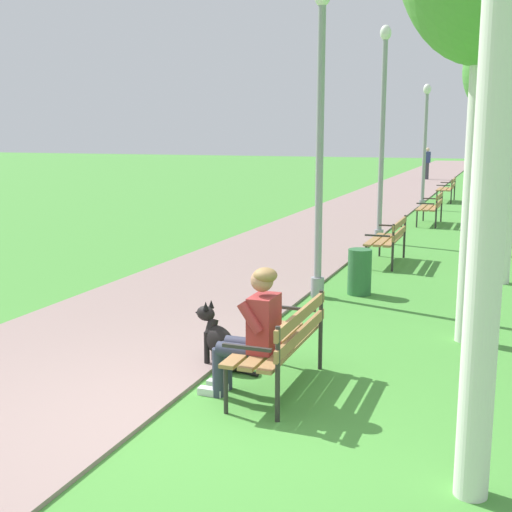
{
  "coord_description": "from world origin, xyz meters",
  "views": [
    {
      "loc": [
        2.45,
        -4.83,
        2.45
      ],
      "look_at": [
        -0.49,
        2.96,
        0.9
      ],
      "focal_mm": 46.92,
      "sensor_mm": 36.0,
      "label": 1
    }
  ],
  "objects_px": {
    "lamp_post_mid": "(382,133)",
    "lamp_post_far": "(425,145)",
    "birch_tree_fifth": "(502,72)",
    "litter_bin": "(360,272)",
    "lamp_post_near": "(320,141)",
    "dog_black": "(223,345)",
    "park_bench_far": "(432,206)",
    "park_bench_near": "(283,339)",
    "person_seated_on_near_bench": "(253,327)",
    "park_bench_furthest": "(448,187)",
    "park_bench_mid": "(389,237)",
    "pedestrian_distant": "(427,164)",
    "birch_tree_fourth": "(508,15)"
  },
  "relations": [
    {
      "from": "lamp_post_mid",
      "to": "lamp_post_far",
      "type": "height_order",
      "value": "lamp_post_mid"
    },
    {
      "from": "birch_tree_fifth",
      "to": "litter_bin",
      "type": "xyz_separation_m",
      "value": [
        -1.71,
        -8.4,
        -3.57
      ]
    },
    {
      "from": "lamp_post_near",
      "to": "birch_tree_fifth",
      "type": "bearing_deg",
      "value": 75.57
    },
    {
      "from": "dog_black",
      "to": "lamp_post_far",
      "type": "height_order",
      "value": "lamp_post_far"
    },
    {
      "from": "park_bench_far",
      "to": "birch_tree_fifth",
      "type": "distance_m",
      "value": 3.74
    },
    {
      "from": "park_bench_near",
      "to": "dog_black",
      "type": "bearing_deg",
      "value": 155.63
    },
    {
      "from": "dog_black",
      "to": "birch_tree_fifth",
      "type": "distance_m",
      "value": 12.9
    },
    {
      "from": "lamp_post_near",
      "to": "litter_bin",
      "type": "distance_m",
      "value": 2.08
    },
    {
      "from": "dog_black",
      "to": "lamp_post_mid",
      "type": "height_order",
      "value": "lamp_post_mid"
    },
    {
      "from": "lamp_post_far",
      "to": "birch_tree_fifth",
      "type": "relative_size",
      "value": 0.76
    },
    {
      "from": "person_seated_on_near_bench",
      "to": "lamp_post_near",
      "type": "relative_size",
      "value": 0.28
    },
    {
      "from": "park_bench_furthest",
      "to": "litter_bin",
      "type": "height_order",
      "value": "park_bench_furthest"
    },
    {
      "from": "park_bench_mid",
      "to": "park_bench_near",
      "type": "bearing_deg",
      "value": -88.95
    },
    {
      "from": "park_bench_near",
      "to": "park_bench_far",
      "type": "bearing_deg",
      "value": 89.87
    },
    {
      "from": "lamp_post_far",
      "to": "pedestrian_distant",
      "type": "relative_size",
      "value": 2.37
    },
    {
      "from": "park_bench_far",
      "to": "pedestrian_distant",
      "type": "height_order",
      "value": "pedestrian_distant"
    },
    {
      "from": "pedestrian_distant",
      "to": "park_bench_furthest",
      "type": "bearing_deg",
      "value": -79.61
    },
    {
      "from": "lamp_post_near",
      "to": "birch_tree_fourth",
      "type": "height_order",
      "value": "birch_tree_fourth"
    },
    {
      "from": "park_bench_furthest",
      "to": "lamp_post_mid",
      "type": "relative_size",
      "value": 0.32
    },
    {
      "from": "park_bench_near",
      "to": "lamp_post_far",
      "type": "xyz_separation_m",
      "value": [
        -0.66,
        16.04,
        1.52
      ]
    },
    {
      "from": "lamp_post_near",
      "to": "birch_tree_fourth",
      "type": "relative_size",
      "value": 0.75
    },
    {
      "from": "birch_tree_fifth",
      "to": "litter_bin",
      "type": "relative_size",
      "value": 7.33
    },
    {
      "from": "park_bench_near",
      "to": "lamp_post_near",
      "type": "height_order",
      "value": "lamp_post_near"
    },
    {
      "from": "lamp_post_far",
      "to": "birch_tree_fifth",
      "type": "bearing_deg",
      "value": -57.84
    },
    {
      "from": "park_bench_near",
      "to": "lamp_post_near",
      "type": "relative_size",
      "value": 0.33
    },
    {
      "from": "park_bench_near",
      "to": "birch_tree_fourth",
      "type": "bearing_deg",
      "value": 80.12
    },
    {
      "from": "lamp_post_near",
      "to": "birch_tree_fourth",
      "type": "distance_m",
      "value": 6.81
    },
    {
      "from": "park_bench_furthest",
      "to": "person_seated_on_near_bench",
      "type": "relative_size",
      "value": 1.2
    },
    {
      "from": "lamp_post_mid",
      "to": "pedestrian_distant",
      "type": "xyz_separation_m",
      "value": [
        -1.35,
        20.57,
        -1.57
      ]
    },
    {
      "from": "park_bench_mid",
      "to": "pedestrian_distant",
      "type": "height_order",
      "value": "pedestrian_distant"
    },
    {
      "from": "birch_tree_fourth",
      "to": "park_bench_mid",
      "type": "bearing_deg",
      "value": -121.56
    },
    {
      "from": "birch_tree_fourth",
      "to": "lamp_post_mid",
      "type": "bearing_deg",
      "value": -166.44
    },
    {
      "from": "lamp_post_near",
      "to": "dog_black",
      "type": "bearing_deg",
      "value": -91.53
    },
    {
      "from": "person_seated_on_near_bench",
      "to": "birch_tree_fifth",
      "type": "xyz_separation_m",
      "value": [
        1.79,
        12.75,
        3.24
      ]
    },
    {
      "from": "park_bench_far",
      "to": "litter_bin",
      "type": "relative_size",
      "value": 2.14
    },
    {
      "from": "lamp_post_far",
      "to": "dog_black",
      "type": "bearing_deg",
      "value": -90.43
    },
    {
      "from": "person_seated_on_near_bench",
      "to": "birch_tree_fourth",
      "type": "relative_size",
      "value": 0.21
    },
    {
      "from": "birch_tree_fifth",
      "to": "park_bench_far",
      "type": "bearing_deg",
      "value": -179.49
    },
    {
      "from": "park_bench_near",
      "to": "birch_tree_fifth",
      "type": "height_order",
      "value": "birch_tree_fifth"
    },
    {
      "from": "park_bench_near",
      "to": "pedestrian_distant",
      "type": "xyz_separation_m",
      "value": [
        -2.09,
        29.57,
        0.33
      ]
    },
    {
      "from": "park_bench_far",
      "to": "lamp_post_near",
      "type": "bearing_deg",
      "value": -94.65
    },
    {
      "from": "park_bench_near",
      "to": "birch_tree_fifth",
      "type": "distance_m",
      "value": 13.04
    },
    {
      "from": "park_bench_near",
      "to": "pedestrian_distant",
      "type": "relative_size",
      "value": 0.91
    },
    {
      "from": "birch_tree_fifth",
      "to": "park_bench_mid",
      "type": "bearing_deg",
      "value": -106.28
    },
    {
      "from": "park_bench_furthest",
      "to": "birch_tree_fifth",
      "type": "xyz_separation_m",
      "value": [
        1.68,
        -6.22,
        3.41
      ]
    },
    {
      "from": "park_bench_mid",
      "to": "park_bench_far",
      "type": "xyz_separation_m",
      "value": [
        0.15,
        5.81,
        0.0
      ]
    },
    {
      "from": "dog_black",
      "to": "birch_tree_fourth",
      "type": "bearing_deg",
      "value": 75.18
    },
    {
      "from": "litter_bin",
      "to": "person_seated_on_near_bench",
      "type": "bearing_deg",
      "value": -90.99
    },
    {
      "from": "park_bench_furthest",
      "to": "birch_tree_fourth",
      "type": "relative_size",
      "value": 0.25
    },
    {
      "from": "person_seated_on_near_bench",
      "to": "dog_black",
      "type": "xyz_separation_m",
      "value": [
        -0.57,
        0.61,
        -0.42
      ]
    }
  ]
}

